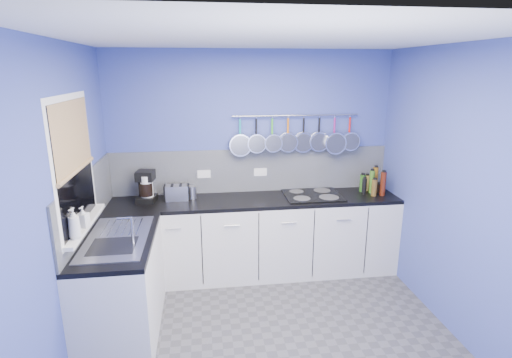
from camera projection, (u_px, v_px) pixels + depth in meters
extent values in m
cube|color=#47474C|center=(273.00, 339.00, 3.51)|extent=(3.20, 3.00, 0.02)
cube|color=white|center=(277.00, 36.00, 2.84)|extent=(3.20, 3.00, 0.02)
cube|color=#3D4B9D|center=(251.00, 162.00, 4.62)|extent=(3.20, 0.02, 2.50)
cube|color=#3D4B9D|center=(337.00, 315.00, 1.74)|extent=(3.20, 0.02, 2.50)
cube|color=#3D4B9D|center=(62.00, 213.00, 2.97)|extent=(0.02, 3.00, 2.50)
cube|color=#3D4B9D|center=(461.00, 195.00, 3.39)|extent=(0.02, 3.00, 2.50)
cube|color=gray|center=(252.00, 170.00, 4.63)|extent=(3.20, 0.02, 0.50)
cube|color=gray|center=(88.00, 200.00, 3.57)|extent=(0.02, 1.80, 0.50)
cube|color=silver|center=(255.00, 238.00, 4.54)|extent=(3.20, 0.60, 0.86)
cube|color=black|center=(255.00, 200.00, 4.42)|extent=(3.20, 0.60, 0.04)
cube|color=silver|center=(122.00, 287.00, 3.51)|extent=(0.60, 1.20, 0.86)
cube|color=black|center=(118.00, 240.00, 3.39)|extent=(0.60, 1.20, 0.04)
cube|color=white|center=(74.00, 164.00, 3.18)|extent=(0.01, 1.00, 1.10)
cube|color=black|center=(75.00, 164.00, 3.18)|extent=(0.01, 0.90, 1.00)
cube|color=tan|center=(72.00, 136.00, 3.12)|extent=(0.01, 0.90, 0.55)
cube|color=white|center=(85.00, 225.00, 3.32)|extent=(0.10, 0.98, 0.03)
cube|color=silver|center=(117.00, 237.00, 3.39)|extent=(0.50, 0.95, 0.01)
cube|color=white|center=(204.00, 174.00, 4.55)|extent=(0.15, 0.01, 0.09)
cube|color=white|center=(260.00, 172.00, 4.63)|extent=(0.15, 0.01, 0.09)
cylinder|color=silver|center=(296.00, 116.00, 4.49)|extent=(1.45, 0.02, 0.02)
imported|color=white|center=(74.00, 223.00, 2.99)|extent=(0.11, 0.11, 0.24)
imported|color=white|center=(83.00, 217.00, 3.21)|extent=(0.09, 0.10, 0.17)
cylinder|color=white|center=(147.00, 189.00, 4.27)|extent=(0.13, 0.13, 0.30)
cube|color=silver|center=(177.00, 193.00, 4.36)|extent=(0.26, 0.15, 0.16)
cylinder|color=silver|center=(192.00, 192.00, 4.41)|extent=(0.12, 0.12, 0.14)
cube|color=black|center=(312.00, 195.00, 4.54)|extent=(0.64, 0.56, 0.01)
cylinder|color=#8C5914|center=(375.00, 179.00, 4.68)|extent=(0.06, 0.06, 0.28)
cylinder|color=olive|center=(367.00, 183.00, 4.69)|extent=(0.05, 0.05, 0.18)
cylinder|color=#265919|center=(362.00, 183.00, 4.66)|extent=(0.06, 0.06, 0.20)
cylinder|color=black|center=(378.00, 188.00, 4.63)|extent=(0.06, 0.06, 0.11)
cylinder|color=#3F721E|center=(372.00, 182.00, 4.60)|extent=(0.06, 0.06, 0.26)
cylinder|color=black|center=(364.00, 186.00, 4.57)|extent=(0.05, 0.05, 0.18)
cylinder|color=#4C190C|center=(383.00, 184.00, 4.50)|extent=(0.06, 0.06, 0.27)
cylinder|color=brown|center=(374.00, 188.00, 4.49)|extent=(0.06, 0.06, 0.19)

